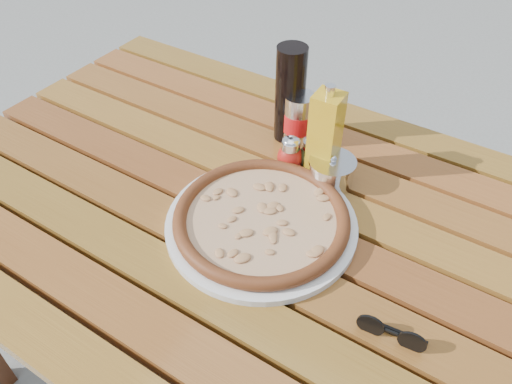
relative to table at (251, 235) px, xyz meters
The scene contains 10 objects.
table is the anchor object (origin of this frame).
plate 0.10m from the table, 33.42° to the right, with size 0.36×0.36×0.01m, color silver.
pizza 0.11m from the table, 33.42° to the right, with size 0.37×0.37×0.03m.
pepper_shaker 0.19m from the table, 89.15° to the left, with size 0.05×0.05×0.08m.
oregano_shaker 0.21m from the table, 77.24° to the left, with size 0.07×0.07×0.08m.
dark_bottle 0.32m from the table, 103.21° to the left, with size 0.07×0.07×0.22m, color black.
soda_can 0.28m from the table, 97.52° to the left, with size 0.09×0.09×0.12m.
olive_oil_cruet 0.25m from the table, 69.42° to the left, with size 0.06×0.06×0.21m.
parmesan_tin 0.21m from the table, 57.78° to the left, with size 0.11×0.11×0.07m.
sunglasses 0.37m from the table, 20.00° to the right, with size 0.11×0.03×0.04m.
Camera 1 is at (0.38, -0.58, 1.44)m, focal length 35.00 mm.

